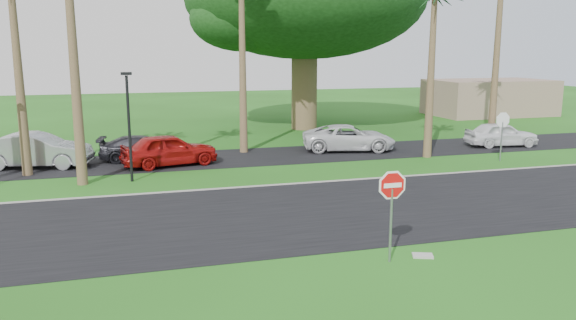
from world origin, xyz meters
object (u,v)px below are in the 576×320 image
(car_silver, at_px, (37,151))
(stop_sign_near, at_px, (392,197))
(car_red, at_px, (169,150))
(car_minivan, at_px, (349,138))
(stop_sign_far, at_px, (502,126))
(car_pickup, at_px, (501,134))
(car_dark, at_px, (143,149))

(car_silver, bearing_deg, stop_sign_near, -133.63)
(car_red, distance_m, car_minivan, 10.03)
(stop_sign_far, bearing_deg, car_red, -11.81)
(stop_sign_far, xyz_separation_m, car_silver, (-22.30, 4.67, -0.95))
(car_silver, relative_size, car_minivan, 0.98)
(car_pickup, bearing_deg, stop_sign_near, 142.96)
(car_minivan, bearing_deg, car_pickup, -83.93)
(stop_sign_near, height_order, car_minivan, stop_sign_near)
(car_pickup, bearing_deg, car_dark, 93.46)
(car_red, relative_size, car_pickup, 1.11)
(car_dark, distance_m, car_minivan, 11.12)
(car_pickup, bearing_deg, car_silver, 94.98)
(stop_sign_far, height_order, car_pickup, stop_sign_far)
(car_silver, bearing_deg, car_red, -90.07)
(car_red, relative_size, car_minivan, 0.89)
(stop_sign_near, relative_size, car_dark, 0.61)
(stop_sign_near, distance_m, car_red, 15.16)
(stop_sign_far, relative_size, car_red, 0.57)
(stop_sign_near, distance_m, stop_sign_far, 15.91)
(stop_sign_near, xyz_separation_m, stop_sign_far, (11.50, 11.00, 0.00))
(car_red, distance_m, car_dark, 2.04)
(stop_sign_far, distance_m, car_minivan, 8.01)
(car_silver, bearing_deg, car_dark, -74.03)
(stop_sign_far, distance_m, car_silver, 22.80)
(stop_sign_near, distance_m, car_minivan, 16.74)
(car_silver, xyz_separation_m, car_dark, (4.91, 0.36, -0.20))
(stop_sign_near, bearing_deg, car_pickup, 45.92)
(stop_sign_far, distance_m, car_dark, 18.14)
(stop_sign_near, relative_size, car_silver, 0.52)
(car_red, relative_size, car_dark, 1.06)
(stop_sign_far, xyz_separation_m, car_pickup, (2.80, 3.76, -1.07))
(car_red, xyz_separation_m, car_pickup, (18.98, 0.38, -0.08))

